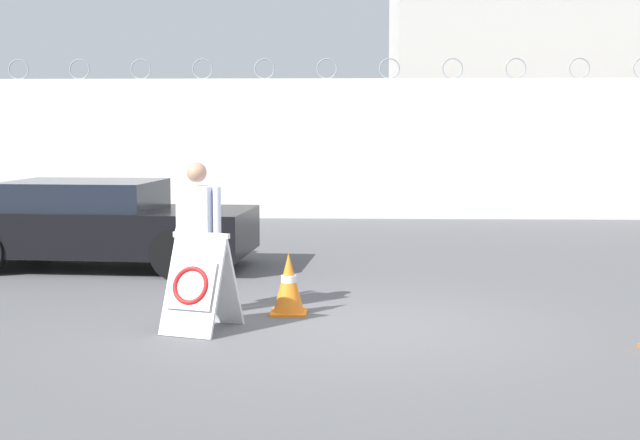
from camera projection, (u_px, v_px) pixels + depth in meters
ground_plane at (362, 327)px, 9.27m from camera, size 90.00×90.00×0.00m
perimeter_wall at (358, 148)px, 20.19m from camera, size 36.00×0.30×3.61m
building_block at (545, 83)px, 24.68m from camera, size 8.42×5.82×6.57m
barricade_sign at (199, 282)px, 9.05m from camera, size 0.80×0.93×1.01m
security_guard at (198, 231)px, 9.81m from camera, size 0.58×0.56×1.69m
traffic_cone_near at (289, 284)px, 9.87m from camera, size 0.40×0.40×0.69m
parked_car_front_coupe at (96, 224)px, 13.15m from camera, size 4.59×2.20×1.28m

